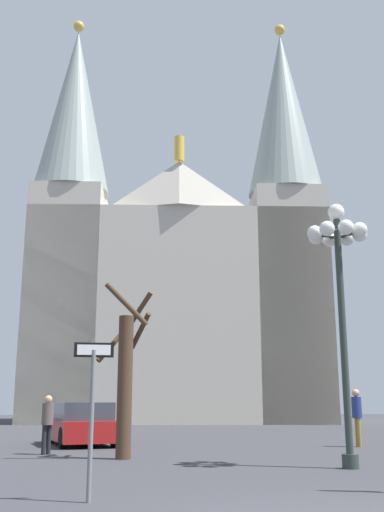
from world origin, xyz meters
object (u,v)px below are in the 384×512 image
object	(u,v)px
street_lamp	(339,270)
cathedral	(178,285)
pedestrian_walking	(357,411)
parked_car_near_red	(82,425)
bare_tree	(125,375)
one_way_arrow_sign	(92,402)
pedestrian_standing	(47,419)

from	to	relation	value
street_lamp	cathedral	bearing A→B (deg)	91.36
pedestrian_walking	parked_car_near_red	bearing A→B (deg)	167.43
bare_tree	parked_car_near_red	size ratio (longest dim) A/B	1.01
cathedral	parked_car_near_red	xyz separation A→B (m)	(-5.42, -21.37, -8.89)
parked_car_near_red	pedestrian_walking	size ratio (longest dim) A/B	2.44
one_way_arrow_sign	parked_car_near_red	xyz separation A→B (m)	(-0.68, 11.87, -0.77)
pedestrian_walking	one_way_arrow_sign	bearing A→B (deg)	-129.30
parked_car_near_red	cathedral	bearing A→B (deg)	75.77
cathedral	street_lamp	world-z (taller)	cathedral
cathedral	pedestrian_standing	world-z (taller)	cathedral
street_lamp	parked_car_near_red	bearing A→B (deg)	127.25
street_lamp	parked_car_near_red	world-z (taller)	street_lamp
street_lamp	parked_car_near_red	distance (m)	10.78
one_way_arrow_sign	pedestrian_walking	xyz separation A→B (m)	(8.11, 9.91, -0.32)
bare_tree	pedestrian_standing	bearing A→B (deg)	142.63
parked_car_near_red	pedestrian_walking	bearing A→B (deg)	-12.57
one_way_arrow_sign	pedestrian_walking	bearing A→B (deg)	50.70
cathedral	pedestrian_standing	distance (m)	27.13
cathedral	one_way_arrow_sign	bearing A→B (deg)	-98.11
street_lamp	pedestrian_walking	distance (m)	7.42
cathedral	pedestrian_walking	size ratio (longest dim) A/B	16.32
pedestrian_walking	pedestrian_standing	xyz separation A→B (m)	(-9.57, -1.64, -0.15)
parked_car_near_red	pedestrian_standing	size ratio (longest dim) A/B	2.78
cathedral	pedestrian_standing	size ratio (longest dim) A/B	18.59
pedestrian_walking	bare_tree	bearing A→B (deg)	-156.71
street_lamp	pedestrian_standing	world-z (taller)	street_lamp
bare_tree	pedestrian_standing	size ratio (longest dim) A/B	2.80
pedestrian_walking	cathedral	bearing A→B (deg)	98.23
parked_car_near_red	pedestrian_standing	xyz separation A→B (m)	(-0.78, -3.60, 0.30)
one_way_arrow_sign	street_lamp	size ratio (longest dim) A/B	0.38
street_lamp	bare_tree	world-z (taller)	street_lamp
one_way_arrow_sign	parked_car_near_red	bearing A→B (deg)	93.29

